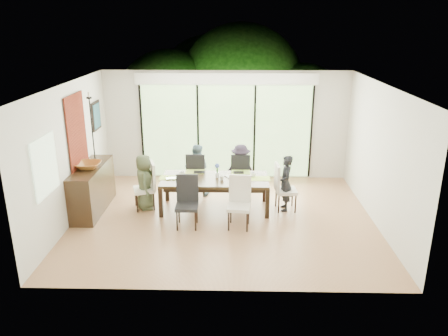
{
  "coord_description": "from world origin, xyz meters",
  "views": [
    {
      "loc": [
        0.21,
        -8.07,
        3.81
      ],
      "look_at": [
        0.0,
        0.25,
        1.0
      ],
      "focal_mm": 35.0,
      "sensor_mm": 36.0,
      "label": 1
    }
  ],
  "objects_px": {
    "laptop": "(174,179)",
    "cup_c": "(253,175)",
    "vase": "(217,175)",
    "table_top": "(215,179)",
    "person_far_right": "(241,170)",
    "person_far_left": "(197,170)",
    "cup_b": "(222,178)",
    "bowl": "(88,165)",
    "chair_left_end": "(144,186)",
    "chair_far_left": "(197,173)",
    "chair_near_left": "(187,203)",
    "sideboard": "(92,189)",
    "person_right_end": "(286,183)",
    "person_left_end": "(145,182)",
    "chair_right_end": "(286,187)",
    "chair_far_right": "(240,173)",
    "cup_a": "(182,174)",
    "chair_near_right": "(239,203)"
  },
  "relations": [
    {
      "from": "chair_near_left",
      "to": "chair_far_right",
      "type": "bearing_deg",
      "value": 57.73
    },
    {
      "from": "person_left_end",
      "to": "person_far_left",
      "type": "bearing_deg",
      "value": -59.8
    },
    {
      "from": "table_top",
      "to": "cup_a",
      "type": "relative_size",
      "value": 19.35
    },
    {
      "from": "laptop",
      "to": "person_far_left",
      "type": "bearing_deg",
      "value": 52.26
    },
    {
      "from": "chair_left_end",
      "to": "cup_c",
      "type": "relative_size",
      "value": 8.87
    },
    {
      "from": "table_top",
      "to": "laptop",
      "type": "height_order",
      "value": "laptop"
    },
    {
      "from": "chair_right_end",
      "to": "cup_c",
      "type": "bearing_deg",
      "value": 77.73
    },
    {
      "from": "table_top",
      "to": "chair_far_left",
      "type": "xyz_separation_m",
      "value": [
        -0.45,
        0.85,
        -0.16
      ]
    },
    {
      "from": "sideboard",
      "to": "cup_c",
      "type": "bearing_deg",
      "value": 3.73
    },
    {
      "from": "cup_a",
      "to": "person_right_end",
      "type": "bearing_deg",
      "value": -3.94
    },
    {
      "from": "chair_far_left",
      "to": "vase",
      "type": "xyz_separation_m",
      "value": [
        0.5,
        -0.8,
        0.24
      ]
    },
    {
      "from": "chair_left_end",
      "to": "person_right_end",
      "type": "height_order",
      "value": "person_right_end"
    },
    {
      "from": "vase",
      "to": "cup_c",
      "type": "bearing_deg",
      "value": 3.81
    },
    {
      "from": "laptop",
      "to": "vase",
      "type": "bearing_deg",
      "value": -5.0
    },
    {
      "from": "laptop",
      "to": "chair_far_left",
      "type": "bearing_deg",
      "value": 52.7
    },
    {
      "from": "person_far_left",
      "to": "sideboard",
      "type": "height_order",
      "value": "person_far_left"
    },
    {
      "from": "bowl",
      "to": "chair_left_end",
      "type": "bearing_deg",
      "value": 11.69
    },
    {
      "from": "sideboard",
      "to": "bowl",
      "type": "relative_size",
      "value": 3.36
    },
    {
      "from": "chair_far_left",
      "to": "cup_b",
      "type": "relative_size",
      "value": 11.0
    },
    {
      "from": "person_left_end",
      "to": "chair_far_right",
      "type": "bearing_deg",
      "value": -75.94
    },
    {
      "from": "laptop",
      "to": "cup_c",
      "type": "distance_m",
      "value": 1.66
    },
    {
      "from": "sideboard",
      "to": "person_right_end",
      "type": "bearing_deg",
      "value": 1.69
    },
    {
      "from": "person_far_right",
      "to": "cup_a",
      "type": "bearing_deg",
      "value": 31.12
    },
    {
      "from": "person_far_left",
      "to": "bowl",
      "type": "bearing_deg",
      "value": 35.57
    },
    {
      "from": "person_far_right",
      "to": "vase",
      "type": "xyz_separation_m",
      "value": [
        -0.5,
        -0.78,
        0.15
      ]
    },
    {
      "from": "person_left_end",
      "to": "chair_far_left",
      "type": "bearing_deg",
      "value": -59.13
    },
    {
      "from": "cup_c",
      "to": "bowl",
      "type": "height_order",
      "value": "bowl"
    },
    {
      "from": "table_top",
      "to": "person_far_right",
      "type": "height_order",
      "value": "person_far_right"
    },
    {
      "from": "person_far_left",
      "to": "sideboard",
      "type": "bearing_deg",
      "value": 33.36
    },
    {
      "from": "person_left_end",
      "to": "cup_c",
      "type": "bearing_deg",
      "value": -96.15
    },
    {
      "from": "laptop",
      "to": "chair_far_right",
      "type": "bearing_deg",
      "value": 19.69
    },
    {
      "from": "person_far_left",
      "to": "chair_near_left",
      "type": "bearing_deg",
      "value": 97.45
    },
    {
      "from": "chair_far_left",
      "to": "person_left_end",
      "type": "relative_size",
      "value": 0.85
    },
    {
      "from": "cup_a",
      "to": "bowl",
      "type": "bearing_deg",
      "value": -168.77
    },
    {
      "from": "chair_far_right",
      "to": "laptop",
      "type": "relative_size",
      "value": 3.33
    },
    {
      "from": "person_right_end",
      "to": "person_far_right",
      "type": "xyz_separation_m",
      "value": [
        -0.93,
        0.83,
        0.0
      ]
    },
    {
      "from": "person_far_left",
      "to": "cup_b",
      "type": "height_order",
      "value": "person_far_left"
    },
    {
      "from": "chair_near_right",
      "to": "vase",
      "type": "bearing_deg",
      "value": 122.05
    },
    {
      "from": "person_far_right",
      "to": "laptop",
      "type": "xyz_separation_m",
      "value": [
        -1.4,
        -0.93,
        0.11
      ]
    },
    {
      "from": "chair_right_end",
      "to": "person_left_end",
      "type": "xyz_separation_m",
      "value": [
        -2.98,
        0.0,
        0.09
      ]
    },
    {
      "from": "chair_left_end",
      "to": "sideboard",
      "type": "bearing_deg",
      "value": -100.87
    },
    {
      "from": "chair_left_end",
      "to": "cup_a",
      "type": "bearing_deg",
      "value": 83.32
    },
    {
      "from": "chair_right_end",
      "to": "chair_far_right",
      "type": "xyz_separation_m",
      "value": [
        -0.95,
        0.85,
        0.0
      ]
    },
    {
      "from": "person_left_end",
      "to": "table_top",
      "type": "bearing_deg",
      "value": -98.66
    },
    {
      "from": "chair_left_end",
      "to": "vase",
      "type": "height_order",
      "value": "chair_left_end"
    },
    {
      "from": "sideboard",
      "to": "cup_b",
      "type": "bearing_deg",
      "value": 0.41
    },
    {
      "from": "bowl",
      "to": "laptop",
      "type": "bearing_deg",
      "value": 3.99
    },
    {
      "from": "chair_near_left",
      "to": "laptop",
      "type": "height_order",
      "value": "chair_near_left"
    },
    {
      "from": "sideboard",
      "to": "bowl",
      "type": "bearing_deg",
      "value": -90.0
    },
    {
      "from": "chair_far_left",
      "to": "person_far_right",
      "type": "height_order",
      "value": "person_far_right"
    }
  ]
}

